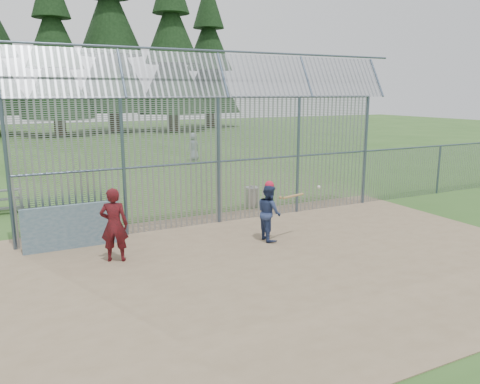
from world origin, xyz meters
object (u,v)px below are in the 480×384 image
trash_can (251,197)px  dugout_wall (72,227)px  onlooker (114,225)px  batter (269,212)px

trash_can → dugout_wall: bearing=-162.9°
dugout_wall → onlooker: size_ratio=1.35×
batter → trash_can: bearing=-16.2°
trash_can → batter: bearing=-111.0°
batter → trash_can: size_ratio=1.96×
dugout_wall → trash_can: 6.85m
onlooker → trash_can: bearing=-127.0°
batter → onlooker: (-4.27, 0.25, 0.13)m
onlooker → dugout_wall: bearing=-39.7°
batter → trash_can: batter is taller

